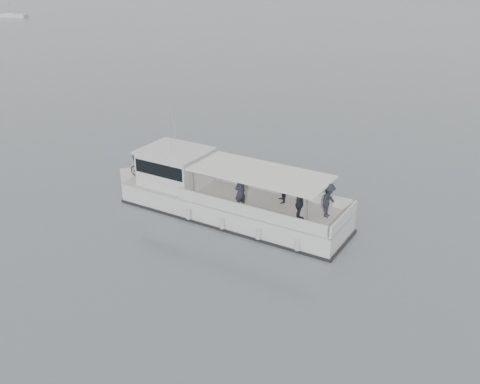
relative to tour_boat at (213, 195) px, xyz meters
The scene contains 2 objects.
ground 4.06m from the tour_boat, 40.00° to the left, with size 1400.00×1400.00×0.00m, color slate.
tour_boat is the anchor object (origin of this frame).
Camera 1 is at (13.47, -23.93, 13.28)m, focal length 40.00 mm.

